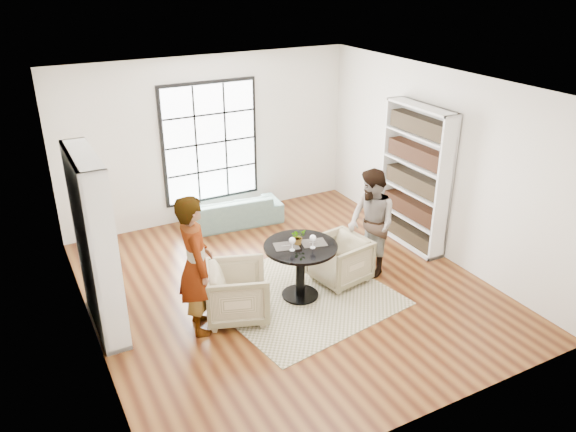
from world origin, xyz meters
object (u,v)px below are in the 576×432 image
armchair_right (339,260)px  wine_glass_left (292,241)px  armchair_left (237,292)px  wine_glass_right (313,239)px  sofa (232,211)px  person_left (196,265)px  pedestal_table (300,260)px  flower_centerpiece (298,237)px  person_right (371,223)px

armchair_right → wine_glass_left: (-0.91, -0.18, 0.62)m
armchair_left → wine_glass_right: wine_glass_right is taller
sofa → person_left: (-1.64, -2.80, 0.68)m
pedestal_table → sofa: (0.09, 2.76, -0.33)m
wine_glass_right → flower_centerpiece: size_ratio=0.88×
pedestal_table → armchair_left: pedestal_table is taller
pedestal_table → wine_glass_left: bearing=-157.0°
wine_glass_left → person_right: bearing=7.2°
sofa → wine_glass_right: bearing=95.7°
pedestal_table → sofa: size_ratio=0.57×
pedestal_table → flower_centerpiece: size_ratio=4.61×
wine_glass_left → wine_glass_right: bearing=-13.8°
wine_glass_right → wine_glass_left: bearing=166.2°
person_left → person_right: person_left is taller
sofa → person_left: size_ratio=0.96×
pedestal_table → wine_glass_left: wine_glass_left is taller
person_right → flower_centerpiece: person_right is taller
pedestal_table → person_right: (1.29, 0.11, 0.24)m
wine_glass_left → armchair_right: bearing=11.5°
wine_glass_left → person_left: bearing=178.7°
person_left → pedestal_table: bearing=-80.0°
person_left → person_right: 2.84m
pedestal_table → person_right: bearing=4.9°
person_right → wine_glass_left: (-1.46, -0.18, 0.13)m
sofa → armchair_right: armchair_right is taller
flower_centerpiece → sofa: bearing=87.8°
person_left → armchair_right: bearing=-77.7°
armchair_right → flower_centerpiece: bearing=-95.3°
armchair_right → person_right: 0.73m
sofa → flower_centerpiece: 2.79m
sofa → wine_glass_left: wine_glass_left is taller
person_left → sofa: bearing=-21.9°
flower_centerpiece → pedestal_table: bearing=-79.7°
flower_centerpiece → wine_glass_left: bearing=-141.3°
person_left → wine_glass_right: size_ratio=9.53×
pedestal_table → armchair_right: (0.74, 0.11, -0.25)m
wine_glass_left → pedestal_table: bearing=23.0°
person_right → wine_glass_right: person_right is taller
wine_glass_left → flower_centerpiece: (0.16, 0.13, -0.03)m
pedestal_table → flower_centerpiece: (-0.01, 0.06, 0.34)m
armchair_right → flower_centerpiece: (-0.75, -0.05, 0.59)m
pedestal_table → person_right: 1.31m
armchair_left → pedestal_table: bearing=-68.0°
armchair_right → person_right: size_ratio=0.46×
armchair_right → flower_centerpiece: 0.95m
person_left → armchair_left: bearing=-81.6°
armchair_left → wine_glass_left: size_ratio=4.20×
person_left → flower_centerpiece: person_left is taller
sofa → person_left: 3.31m
sofa → person_right: bearing=119.6°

